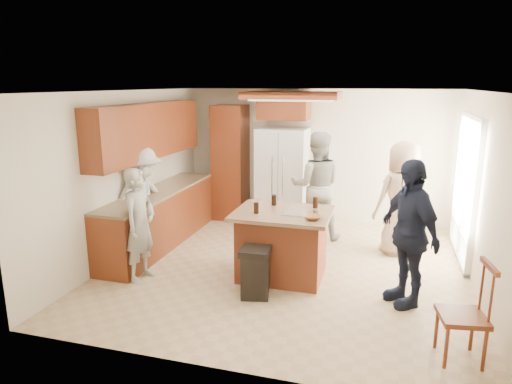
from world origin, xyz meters
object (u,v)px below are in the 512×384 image
(person_behind_right, at_px, (402,198))
(refrigerator, at_px, (282,177))
(person_behind_left, at_px, (316,186))
(person_side_right, at_px, (409,233))
(person_counter, at_px, (143,201))
(person_front_left, at_px, (140,225))
(kitchen_island, at_px, (282,244))
(trash_bin, at_px, (255,272))
(spindle_chair, at_px, (464,316))

(person_behind_right, bearing_deg, refrigerator, -55.60)
(person_behind_left, relative_size, person_side_right, 1.03)
(person_behind_right, bearing_deg, person_side_right, 61.44)
(person_side_right, distance_m, person_counter, 3.90)
(person_behind_right, height_order, person_counter, person_behind_right)
(person_side_right, xyz_separation_m, refrigerator, (-2.15, 2.74, 0.01))
(person_front_left, distance_m, kitchen_island, 1.93)
(person_counter, height_order, trash_bin, person_counter)
(person_front_left, height_order, trash_bin, person_front_left)
(trash_bin, bearing_deg, kitchen_island, 74.50)
(spindle_chair, bearing_deg, person_behind_right, 100.85)
(person_side_right, xyz_separation_m, spindle_chair, (0.50, -1.09, -0.43))
(person_behind_right, height_order, spindle_chair, person_behind_right)
(person_behind_left, bearing_deg, person_counter, 23.08)
(person_behind_left, bearing_deg, person_front_left, 41.48)
(person_behind_right, distance_m, refrigerator, 2.35)
(spindle_chair, bearing_deg, kitchen_island, 145.94)
(trash_bin, relative_size, spindle_chair, 0.63)
(kitchen_island, distance_m, spindle_chair, 2.53)
(kitchen_island, bearing_deg, person_behind_left, 84.15)
(refrigerator, bearing_deg, person_front_left, -112.66)
(trash_bin, bearing_deg, person_front_left, 177.52)
(person_side_right, height_order, person_counter, person_side_right)
(kitchen_island, height_order, spindle_chair, spindle_chair)
(person_front_left, xyz_separation_m, kitchen_island, (1.81, 0.60, -0.29))
(spindle_chair, bearing_deg, person_counter, 158.84)
(person_front_left, xyz_separation_m, person_counter, (-0.45, 0.87, 0.07))
(person_behind_right, xyz_separation_m, kitchen_island, (-1.56, -1.39, -0.41))
(person_behind_left, distance_m, person_counter, 2.86)
(spindle_chair, bearing_deg, person_side_right, 114.69)
(person_behind_right, relative_size, person_side_right, 1.00)
(person_front_left, bearing_deg, person_side_right, -82.46)
(person_behind_right, distance_m, trash_bin, 2.76)
(kitchen_island, height_order, trash_bin, kitchen_island)
(spindle_chair, bearing_deg, person_front_left, 168.20)
(spindle_chair, bearing_deg, trash_bin, 161.90)
(person_behind_left, bearing_deg, spindle_chair, 112.73)
(person_counter, bearing_deg, person_side_right, -75.52)
(person_behind_right, bearing_deg, person_counter, -13.46)
(person_behind_left, bearing_deg, person_behind_right, 156.61)
(person_front_left, height_order, kitchen_island, person_front_left)
(kitchen_island, bearing_deg, refrigerator, 102.95)
(refrigerator, xyz_separation_m, trash_bin, (0.37, -3.08, -0.58))
(person_side_right, distance_m, trash_bin, 1.90)
(person_front_left, bearing_deg, person_counter, 30.20)
(person_behind_left, height_order, refrigerator, person_behind_left)
(refrigerator, bearing_deg, spindle_chair, -55.29)
(person_behind_left, distance_m, trash_bin, 2.53)
(kitchen_island, bearing_deg, trash_bin, -105.50)
(person_behind_left, relative_size, person_counter, 1.09)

